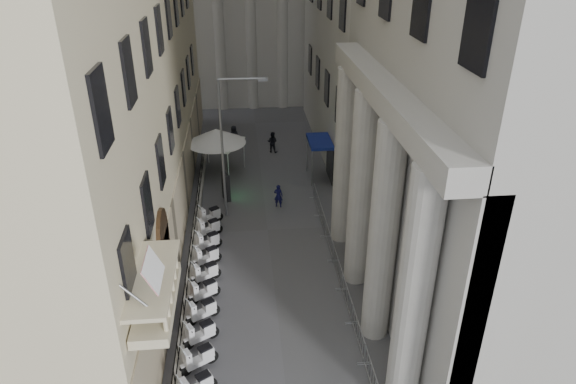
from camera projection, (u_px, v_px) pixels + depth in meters
name	position (u px, v px, depth m)	size (l,w,h in m)	color
iron_fence	(194.00, 244.00, 29.57)	(0.30, 28.00, 1.40)	black
blue_awning	(319.00, 179.00, 37.37)	(1.60, 3.00, 3.00)	navy
scooter_3	(200.00, 368.00, 21.24)	(0.56, 1.40, 1.50)	silver
scooter_4	(202.00, 343.00, 22.55)	(0.56, 1.40, 1.50)	silver
scooter_5	(204.00, 320.00, 23.85)	(0.56, 1.40, 1.50)	silver
scooter_6	(205.00, 300.00, 25.15)	(0.56, 1.40, 1.50)	silver
scooter_7	(206.00, 282.00, 26.46)	(0.56, 1.40, 1.50)	silver
scooter_8	(208.00, 265.00, 27.76)	(0.56, 1.40, 1.50)	silver
scooter_9	(209.00, 250.00, 29.06)	(0.56, 1.40, 1.50)	silver
scooter_10	(210.00, 236.00, 30.36)	(0.56, 1.40, 1.50)	silver
scooter_11	(211.00, 223.00, 31.67)	(0.56, 1.40, 1.50)	silver
barrier_2	(357.00, 343.00, 22.56)	(0.60, 2.40, 1.10)	#A3A5AB
barrier_3	(346.00, 306.00, 24.77)	(0.60, 2.40, 1.10)	#A3A5AB
barrier_4	(337.00, 275.00, 26.98)	(0.60, 2.40, 1.10)	#A3A5AB
barrier_5	(329.00, 248.00, 29.20)	(0.60, 2.40, 1.10)	#A3A5AB
barrier_6	(322.00, 226.00, 31.41)	(0.60, 2.40, 1.10)	#A3A5AB
barrier_7	(316.00, 206.00, 33.62)	(0.60, 2.40, 1.10)	#A3A5AB
security_tent	(210.00, 133.00, 37.51)	(4.26, 4.26, 3.46)	silver
street_lamp	(228.00, 137.00, 30.24)	(2.86, 0.26, 8.78)	gray
info_kiosk	(226.00, 186.00, 34.07)	(0.59, 0.93, 1.90)	black
pedestrian_a	(278.00, 196.00, 33.23)	(0.58, 0.38, 1.58)	#0E0E38
pedestrian_b	(272.00, 142.00, 41.43)	(0.83, 0.65, 1.71)	black
pedestrian_c	(234.00, 136.00, 42.60)	(0.86, 0.56, 1.75)	black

